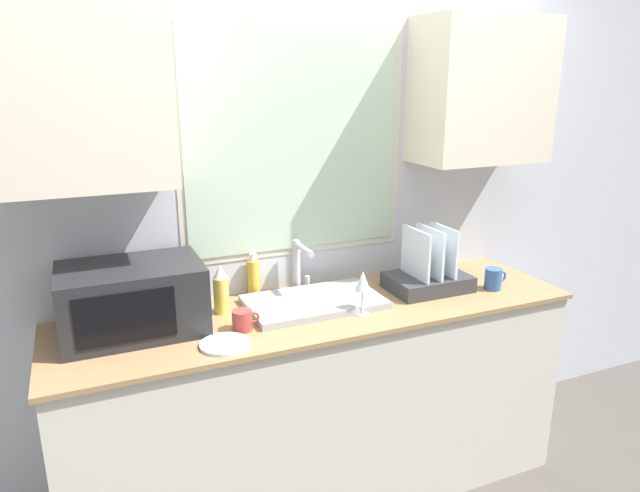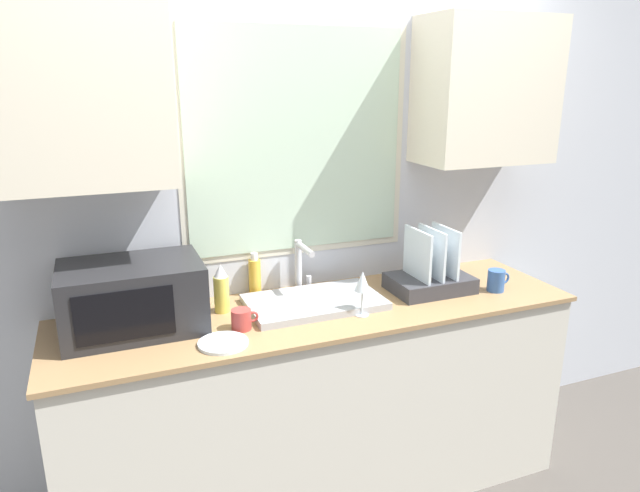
{
  "view_description": "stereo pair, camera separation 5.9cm",
  "coord_description": "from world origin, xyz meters",
  "px_view_note": "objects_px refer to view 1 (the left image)",
  "views": [
    {
      "loc": [
        -0.88,
        -1.75,
        1.83
      ],
      "look_at": [
        -0.02,
        0.26,
        1.18
      ],
      "focal_mm": 32.0,
      "sensor_mm": 36.0,
      "label": 1
    },
    {
      "loc": [
        -0.83,
        -1.77,
        1.83
      ],
      "look_at": [
        -0.02,
        0.26,
        1.18
      ],
      "focal_mm": 32.0,
      "sensor_mm": 36.0,
      "label": 2
    }
  ],
  "objects_px": {
    "wine_glass": "(363,282)",
    "microwave": "(133,299)",
    "dish_rack": "(428,275)",
    "faucet": "(300,262)",
    "spray_bottle": "(221,290)",
    "soap_bottle": "(253,277)",
    "mug_near_sink": "(243,320)"
  },
  "relations": [
    {
      "from": "dish_rack",
      "to": "mug_near_sink",
      "type": "bearing_deg",
      "value": -174.32
    },
    {
      "from": "wine_glass",
      "to": "microwave",
      "type": "bearing_deg",
      "value": 166.72
    },
    {
      "from": "faucet",
      "to": "spray_bottle",
      "type": "distance_m",
      "value": 0.39
    },
    {
      "from": "microwave",
      "to": "dish_rack",
      "type": "xyz_separation_m",
      "value": [
        1.27,
        -0.06,
        -0.06
      ]
    },
    {
      "from": "faucet",
      "to": "microwave",
      "type": "bearing_deg",
      "value": -169.43
    },
    {
      "from": "faucet",
      "to": "spray_bottle",
      "type": "xyz_separation_m",
      "value": [
        -0.38,
        -0.09,
        -0.04
      ]
    },
    {
      "from": "mug_near_sink",
      "to": "wine_glass",
      "type": "relative_size",
      "value": 0.57
    },
    {
      "from": "microwave",
      "to": "spray_bottle",
      "type": "distance_m",
      "value": 0.35
    },
    {
      "from": "faucet",
      "to": "mug_near_sink",
      "type": "height_order",
      "value": "faucet"
    },
    {
      "from": "spray_bottle",
      "to": "wine_glass",
      "type": "height_order",
      "value": "spray_bottle"
    },
    {
      "from": "wine_glass",
      "to": "spray_bottle",
      "type": "bearing_deg",
      "value": 154.42
    },
    {
      "from": "faucet",
      "to": "soap_bottle",
      "type": "distance_m",
      "value": 0.21
    },
    {
      "from": "microwave",
      "to": "soap_bottle",
      "type": "height_order",
      "value": "microwave"
    },
    {
      "from": "microwave",
      "to": "wine_glass",
      "type": "xyz_separation_m",
      "value": [
        0.86,
        -0.2,
        0.01
      ]
    },
    {
      "from": "faucet",
      "to": "microwave",
      "type": "relative_size",
      "value": 0.45
    },
    {
      "from": "faucet",
      "to": "mug_near_sink",
      "type": "xyz_separation_m",
      "value": [
        -0.35,
        -0.29,
        -0.1
      ]
    },
    {
      "from": "faucet",
      "to": "microwave",
      "type": "distance_m",
      "value": 0.74
    },
    {
      "from": "microwave",
      "to": "mug_near_sink",
      "type": "relative_size",
      "value": 4.83
    },
    {
      "from": "faucet",
      "to": "wine_glass",
      "type": "xyz_separation_m",
      "value": [
        0.14,
        -0.34,
        -0.0
      ]
    },
    {
      "from": "soap_bottle",
      "to": "mug_near_sink",
      "type": "distance_m",
      "value": 0.37
    },
    {
      "from": "microwave",
      "to": "dish_rack",
      "type": "relative_size",
      "value": 1.44
    },
    {
      "from": "faucet",
      "to": "microwave",
      "type": "height_order",
      "value": "microwave"
    },
    {
      "from": "spray_bottle",
      "to": "wine_glass",
      "type": "bearing_deg",
      "value": -25.58
    },
    {
      "from": "soap_bottle",
      "to": "spray_bottle",
      "type": "bearing_deg",
      "value": -142.23
    },
    {
      "from": "spray_bottle",
      "to": "dish_rack",
      "type": "bearing_deg",
      "value": -6.68
    },
    {
      "from": "dish_rack",
      "to": "mug_near_sink",
      "type": "relative_size",
      "value": 3.34
    },
    {
      "from": "microwave",
      "to": "soap_bottle",
      "type": "bearing_deg",
      "value": 19.23
    },
    {
      "from": "dish_rack",
      "to": "soap_bottle",
      "type": "xyz_separation_m",
      "value": [
        -0.75,
        0.25,
        0.02
      ]
    },
    {
      "from": "spray_bottle",
      "to": "mug_near_sink",
      "type": "height_order",
      "value": "spray_bottle"
    },
    {
      "from": "spray_bottle",
      "to": "soap_bottle",
      "type": "distance_m",
      "value": 0.23
    },
    {
      "from": "dish_rack",
      "to": "spray_bottle",
      "type": "xyz_separation_m",
      "value": [
        -0.93,
        0.11,
        0.03
      ]
    },
    {
      "from": "microwave",
      "to": "mug_near_sink",
      "type": "height_order",
      "value": "microwave"
    }
  ]
}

